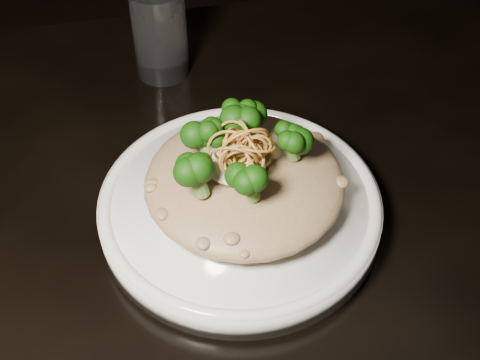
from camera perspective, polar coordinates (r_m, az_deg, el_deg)
table at (r=0.71m, az=-4.46°, el=-9.43°), size 1.10×0.80×0.75m
plate at (r=0.65m, az=0.00°, el=-2.50°), size 0.27×0.27×0.03m
risotto at (r=0.62m, az=0.39°, el=-0.13°), size 0.19×0.19×0.04m
broccoli at (r=0.59m, az=0.33°, el=2.26°), size 0.12×0.12×0.04m
cheese at (r=0.60m, az=-0.38°, el=1.45°), size 0.06×0.06×0.02m
shallots at (r=0.58m, az=0.38°, el=2.70°), size 0.05×0.05×0.03m
drinking_glass at (r=0.80m, az=-6.85°, el=12.40°), size 0.08×0.08×0.11m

